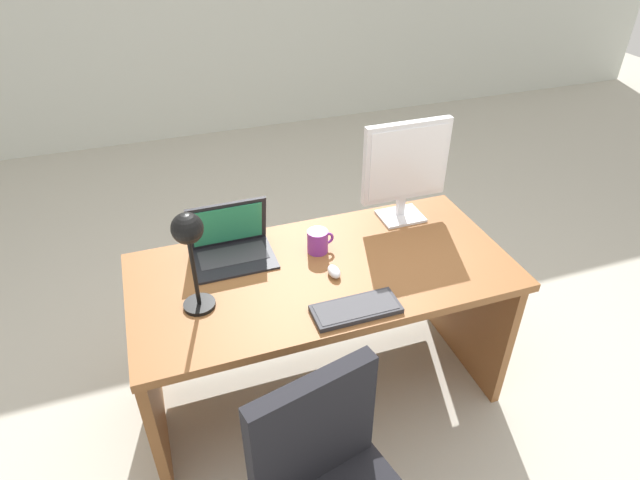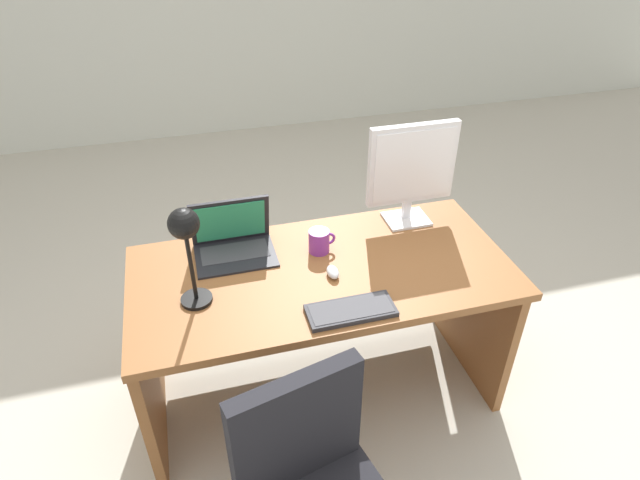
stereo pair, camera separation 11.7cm
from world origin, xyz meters
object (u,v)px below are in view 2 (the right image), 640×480
object	(u,v)px
desk	(319,303)
monitor	(412,168)
laptop	(232,236)
mouse	(333,272)
desk_lamp	(186,237)
coffee_mug	(319,241)
keyboard	(351,310)

from	to	relation	value
desk	monitor	bearing A→B (deg)	23.45
laptop	mouse	distance (m)	0.47
desk_lamp	coffee_mug	bearing A→B (deg)	21.86
monitor	desk_lamp	world-z (taller)	monitor
monitor	keyboard	size ratio (longest dim) A/B	1.44
keyboard	coffee_mug	size ratio (longest dim) A/B	2.80
monitor	laptop	world-z (taller)	monitor
monitor	desk	bearing A→B (deg)	-156.55
coffee_mug	mouse	bearing A→B (deg)	-88.04
keyboard	desk_lamp	size ratio (longest dim) A/B	0.78
keyboard	mouse	xyz separation A→B (m)	(-0.00, 0.23, 0.01)
desk_lamp	keyboard	bearing A→B (deg)	-19.64
laptop	desk	bearing A→B (deg)	-29.36
monitor	desk_lamp	bearing A→B (deg)	-160.88
monitor	laptop	size ratio (longest dim) A/B	1.42
laptop	coffee_mug	xyz separation A→B (m)	(0.35, -0.11, -0.02)
laptop	keyboard	bearing A→B (deg)	-54.98
mouse	desk_lamp	xyz separation A→B (m)	(-0.54, -0.03, 0.29)
laptop	mouse	size ratio (longest dim) A/B	4.00
keyboard	coffee_mug	bearing A→B (deg)	91.16
desk_lamp	coffee_mug	xyz separation A→B (m)	(0.54, 0.22, -0.26)
coffee_mug	desk_lamp	bearing A→B (deg)	-158.14
desk	laptop	distance (m)	0.48
monitor	mouse	xyz separation A→B (m)	(-0.45, -0.31, -0.25)
desk	laptop	size ratio (longest dim) A/B	4.67
keyboard	desk_lamp	bearing A→B (deg)	160.36
mouse	desk_lamp	world-z (taller)	desk_lamp
laptop	desk_lamp	size ratio (longest dim) A/B	0.79
desk	mouse	world-z (taller)	mouse
monitor	coffee_mug	bearing A→B (deg)	-164.22
monitor	mouse	world-z (taller)	monitor
keyboard	desk	bearing A→B (deg)	95.27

